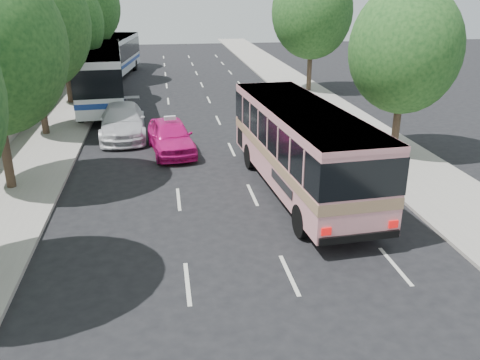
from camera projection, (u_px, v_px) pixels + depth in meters
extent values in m
plane|color=black|center=(244.00, 244.00, 16.18)|extent=(120.00, 120.00, 0.00)
cube|color=#9E998E|center=(68.00, 110.00, 33.39)|extent=(4.00, 90.00, 0.15)
cube|color=#9E998E|center=(317.00, 101.00, 35.82)|extent=(4.00, 90.00, 0.12)
cube|color=#9E998E|center=(37.00, 98.00, 32.84)|extent=(0.30, 90.00, 1.50)
cylinder|color=#38281E|center=(5.00, 147.00, 19.85)|extent=(0.36, 0.36, 3.61)
cylinder|color=#38281E|center=(42.00, 102.00, 27.17)|extent=(0.36, 0.36, 3.80)
ellipsoid|color=#174018|center=(31.00, 24.00, 25.74)|extent=(6.00, 6.00, 6.90)
cylinder|color=#38281E|center=(68.00, 79.00, 34.62)|extent=(0.36, 0.36, 3.50)
ellipsoid|color=#174018|center=(61.00, 23.00, 33.30)|extent=(5.52, 5.52, 6.35)
sphere|color=#174018|center=(65.00, 5.00, 32.68)|extent=(3.59, 3.59, 3.59)
cylinder|color=#38281E|center=(84.00, 60.00, 41.92)|extent=(0.36, 0.36, 3.99)
ellipsoid|color=#174018|center=(79.00, 6.00, 40.42)|extent=(6.30, 6.30, 7.24)
cylinder|color=#38281E|center=(93.00, 50.00, 49.32)|extent=(0.36, 0.36, 3.72)
ellipsoid|color=#174018|center=(89.00, 7.00, 47.92)|extent=(5.88, 5.88, 6.76)
cylinder|color=#38281E|center=(397.00, 122.00, 24.22)|extent=(0.36, 0.36, 3.23)
ellipsoid|color=#174018|center=(405.00, 49.00, 23.00)|extent=(5.10, 5.10, 5.87)
sphere|color=#174018|center=(419.00, 26.00, 22.42)|extent=(3.32, 3.31, 3.31)
cylinder|color=#38281E|center=(309.00, 67.00, 38.92)|extent=(0.36, 0.36, 3.80)
ellipsoid|color=#174018|center=(312.00, 12.00, 37.49)|extent=(6.00, 6.00, 6.90)
cube|color=pink|center=(301.00, 144.00, 19.56)|extent=(3.47, 10.91, 2.88)
cube|color=#9E7A59|center=(300.00, 152.00, 19.68)|extent=(3.51, 10.93, 0.38)
cube|color=black|center=(301.00, 131.00, 19.37)|extent=(3.52, 10.94, 1.18)
cube|color=pink|center=(302.00, 110.00, 19.08)|extent=(3.49, 10.93, 0.17)
cylinder|color=black|center=(250.00, 156.00, 22.76)|extent=(0.40, 1.14, 1.12)
cylinder|color=black|center=(301.00, 153.00, 23.26)|extent=(0.40, 1.14, 1.12)
cylinder|color=black|center=(302.00, 221.00, 16.51)|extent=(0.40, 1.14, 1.12)
cylinder|color=black|center=(369.00, 214.00, 17.01)|extent=(0.40, 1.14, 1.12)
imported|color=#D21279|center=(171.00, 136.00, 24.83)|extent=(2.57, 5.05, 1.65)
imported|color=silver|center=(123.00, 121.00, 27.46)|extent=(2.66, 5.96, 1.70)
cube|color=white|center=(101.00, 74.00, 33.88)|extent=(3.68, 12.92, 3.24)
cube|color=black|center=(100.00, 68.00, 33.74)|extent=(3.73, 12.96, 1.59)
cube|color=navy|center=(102.00, 86.00, 34.18)|extent=(3.72, 12.95, 0.32)
cube|color=white|center=(98.00, 50.00, 33.33)|extent=(3.70, 12.94, 0.15)
cylinder|color=black|center=(87.00, 88.00, 37.88)|extent=(0.43, 1.19, 1.17)
cylinder|color=black|center=(120.00, 86.00, 38.39)|extent=(0.43, 1.19, 1.17)
cylinder|color=black|center=(81.00, 114.00, 30.15)|extent=(0.43, 1.19, 1.17)
cylinder|color=black|center=(122.00, 112.00, 30.66)|extent=(0.43, 1.19, 1.17)
cube|color=silver|center=(115.00, 54.00, 45.16)|extent=(3.96, 11.64, 2.90)
cube|color=black|center=(114.00, 50.00, 45.03)|extent=(4.01, 11.68, 1.43)
cube|color=navy|center=(115.00, 63.00, 45.43)|extent=(4.00, 11.67, 0.29)
cube|color=silver|center=(113.00, 38.00, 44.66)|extent=(3.98, 11.66, 0.13)
cylinder|color=black|center=(113.00, 65.00, 49.04)|extent=(0.44, 1.08, 1.05)
cylinder|color=black|center=(135.00, 65.00, 49.07)|extent=(0.44, 1.08, 1.05)
cylinder|color=black|center=(93.00, 79.00, 41.93)|extent=(0.44, 1.08, 1.05)
cylinder|color=black|center=(119.00, 78.00, 41.97)|extent=(0.44, 1.08, 1.05)
cube|color=silver|center=(170.00, 118.00, 24.51)|extent=(0.57, 0.25, 0.18)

